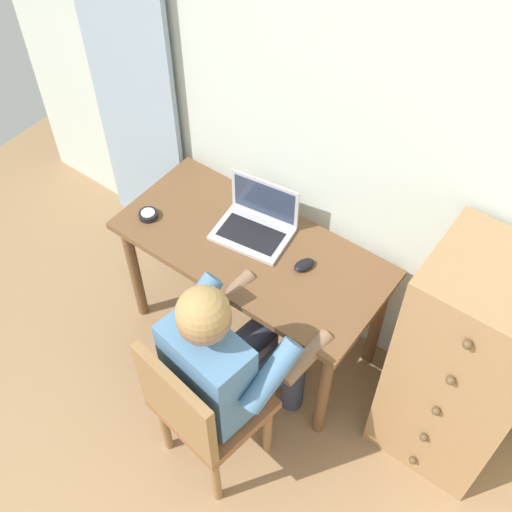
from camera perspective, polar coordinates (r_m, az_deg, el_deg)
The scene contains 9 objects.
wall_back at distance 2.58m, azimuth 13.80°, elevation 8.22°, with size 4.80×0.05×2.50m, color silver.
curtain_panel at distance 3.32m, azimuth -11.27°, elevation 15.89°, with size 0.58×0.03×2.20m, color #8EA3B7.
desk at distance 2.98m, azimuth -0.39°, elevation -0.51°, with size 1.27×0.59×0.72m.
dresser at distance 2.80m, azimuth 17.99°, elevation -9.45°, with size 0.51×0.49×1.21m.
chair at distance 2.71m, azimuth -4.99°, elevation -13.36°, with size 0.47×0.45×0.89m.
person_seated at distance 2.61m, azimuth -2.28°, elevation -9.01°, with size 0.58×0.62×1.20m.
laptop at distance 2.93m, azimuth 0.02°, elevation 3.06°, with size 0.37×0.30×0.24m.
computer_mouse at distance 2.81m, azimuth 4.32°, elevation -0.80°, with size 0.06×0.10×0.03m, color black.
desk_clock at distance 3.05m, azimuth -9.60°, elevation 3.65°, with size 0.09×0.09×0.03m.
Camera 1 is at (0.64, 0.33, 2.91)m, focal length 44.78 mm.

